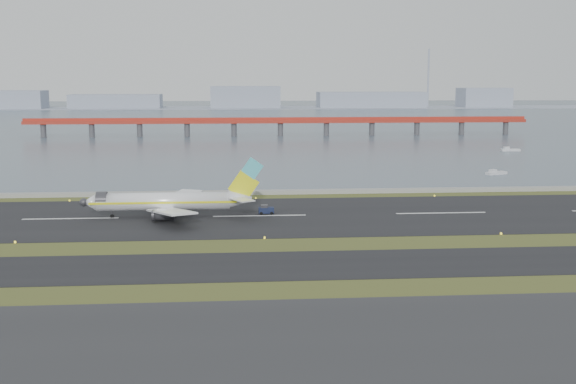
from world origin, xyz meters
name	(u,v)px	position (x,y,z in m)	size (l,w,h in m)	color
ground	(267,248)	(0.00, 0.00, 0.00)	(1000.00, 1000.00, 0.00)	#364A1A
apron_strip	(295,376)	(0.00, -55.00, 0.05)	(1000.00, 50.00, 0.10)	#29292B
taxiway_strip	(271,266)	(0.00, -12.00, 0.05)	(1000.00, 18.00, 0.10)	black
runway_strip	(260,216)	(0.00, 30.00, 0.05)	(1000.00, 45.00, 0.10)	black
seawall	(255,192)	(0.00, 60.00, 0.50)	(1000.00, 2.50, 1.00)	gray
bay_water	(237,116)	(0.00, 460.00, 0.00)	(1400.00, 800.00, 1.30)	#4B5E6C
red_pier	(280,122)	(20.00, 250.00, 7.28)	(260.00, 5.00, 10.20)	#AB2B1D
far_shoreline	(249,102)	(13.62, 620.00, 6.07)	(1400.00, 80.00, 60.50)	#99A2B5
airliner	(171,201)	(-18.86, 30.27, 3.46)	(38.52, 32.89, 12.80)	white
pushback_tug	(266,210)	(1.48, 31.98, 1.03)	(3.35, 2.02, 2.13)	#141C38
workboat_near	(496,173)	(75.81, 92.53, 0.55)	(7.42, 4.96, 1.73)	silver
workboat_far	(510,150)	(108.20, 163.40, 0.59)	(7.72, 2.71, 1.85)	silver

